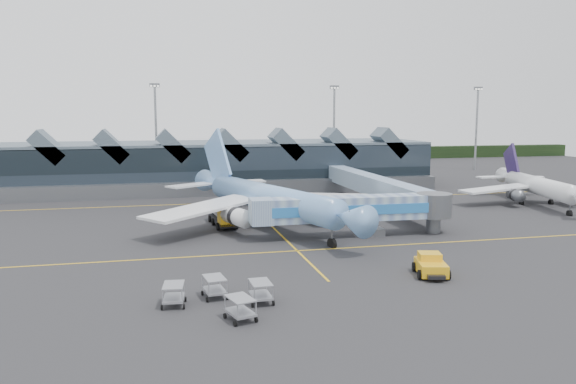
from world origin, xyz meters
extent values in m
plane|color=#242426|center=(0.00, 0.00, 0.00)|extent=(260.00, 260.00, 0.00)
cube|color=gold|center=(0.00, -8.00, 0.01)|extent=(120.00, 0.25, 0.01)
cube|color=gold|center=(0.00, 28.00, 0.01)|extent=(120.00, 0.25, 0.01)
cube|color=gold|center=(0.00, 10.00, 0.01)|extent=(0.25, 60.00, 0.01)
cube|color=black|center=(0.00, 110.00, 2.00)|extent=(260.00, 4.00, 4.00)
cube|color=black|center=(-5.00, 48.00, 4.50)|extent=(90.00, 20.00, 9.00)
cube|color=#505F6B|center=(-5.00, 48.00, 9.20)|extent=(90.00, 20.00, 0.60)
cube|color=slate|center=(-5.00, 37.00, 1.30)|extent=(90.00, 2.50, 2.60)
cube|color=#505F6B|center=(-34.00, 41.00, 9.30)|extent=(6.43, 6.00, 6.43)
cube|color=#505F6B|center=(-23.00, 41.00, 9.30)|extent=(6.43, 6.00, 6.43)
cube|color=#505F6B|center=(-12.00, 41.00, 9.30)|extent=(6.43, 6.00, 6.43)
cube|color=#505F6B|center=(-1.00, 41.00, 9.30)|extent=(6.43, 6.00, 6.43)
cube|color=#505F6B|center=(10.00, 41.00, 9.30)|extent=(6.43, 6.00, 6.43)
cube|color=#505F6B|center=(21.00, 41.00, 9.30)|extent=(6.43, 6.00, 6.43)
cube|color=#505F6B|center=(32.00, 41.00, 9.30)|extent=(6.43, 6.00, 6.43)
cylinder|color=gray|center=(-15.00, 72.00, 11.00)|extent=(0.56, 0.56, 22.00)
cube|color=slate|center=(-15.00, 72.00, 22.00)|extent=(2.40, 0.50, 0.90)
cylinder|color=gray|center=(30.00, 72.00, 11.00)|extent=(0.56, 0.56, 22.00)
cube|color=slate|center=(30.00, 72.00, 22.00)|extent=(2.40, 0.50, 0.90)
cylinder|color=gray|center=(70.00, 70.00, 11.00)|extent=(0.56, 0.56, 22.00)
cube|color=slate|center=(70.00, 70.00, 22.00)|extent=(2.40, 0.50, 0.90)
cylinder|color=#72ACE8|center=(-0.24, 5.93, 3.93)|extent=(13.15, 29.10, 3.64)
cone|color=#72ACE8|center=(5.44, -10.41, 3.93)|extent=(5.11, 5.98, 3.64)
cube|color=black|center=(5.65, -11.01, 4.70)|extent=(1.42, 0.77, 0.48)
cone|color=#72ACE8|center=(-6.20, 23.06, 4.21)|extent=(5.66, 7.57, 3.64)
cube|color=white|center=(-9.45, 4.02, 3.29)|extent=(16.51, 14.38, 1.20)
cube|color=white|center=(8.16, 10.15, 3.29)|extent=(16.68, 5.83, 1.20)
cylinder|color=white|center=(-5.42, 1.89, 2.38)|extent=(3.80, 5.53, 2.26)
cylinder|color=white|center=(6.32, 5.98, 2.38)|extent=(3.80, 5.53, 2.26)
cube|color=#72ACE8|center=(-5.65, 21.47, 8.01)|extent=(3.47, 8.95, 10.04)
cube|color=white|center=(-10.03, 20.39, 4.21)|extent=(7.97, 6.63, 0.24)
cube|color=white|center=(-1.55, 23.34, 4.21)|extent=(7.83, 3.63, 0.24)
cylinder|color=slate|center=(4.34, -7.23, 1.05)|extent=(0.27, 0.27, 2.11)
cylinder|color=slate|center=(-3.58, 6.10, 1.05)|extent=(0.27, 0.27, 2.11)
cylinder|color=slate|center=(2.27, 8.14, 1.05)|extent=(0.27, 0.27, 2.11)
cylinder|color=black|center=(4.34, -7.23, 0.38)|extent=(0.85, 1.42, 1.35)
cylinder|color=white|center=(47.33, 13.34, 3.23)|extent=(7.15, 21.11, 2.99)
cone|color=white|center=(49.92, 25.94, 3.45)|extent=(3.89, 5.29, 2.99)
cube|color=white|center=(40.66, 15.69, 2.70)|extent=(12.80, 5.25, 1.00)
cylinder|color=slate|center=(42.45, 12.81, 1.96)|extent=(2.54, 3.89, 1.85)
cylinder|color=slate|center=(51.60, 10.93, 1.96)|extent=(2.54, 3.89, 1.85)
cube|color=#251745|center=(49.68, 24.76, 6.22)|extent=(1.79, 6.67, 7.29)
cube|color=white|center=(46.44, 25.74, 3.45)|extent=(5.79, 2.33, 0.25)
cube|color=white|center=(53.04, 24.38, 3.45)|extent=(6.05, 4.35, 0.25)
cylinder|color=slate|center=(45.34, 3.67, 0.87)|extent=(0.28, 0.28, 1.73)
cylinder|color=slate|center=(45.02, 14.73, 0.87)|extent=(0.28, 0.28, 1.73)
cylinder|color=slate|center=(50.00, 13.70, 0.87)|extent=(0.28, 0.28, 1.73)
cylinder|color=black|center=(45.34, 3.67, 0.31)|extent=(0.66, 1.18, 1.11)
cube|color=#667DAA|center=(8.30, -2.28, 3.60)|extent=(20.60, 3.55, 2.98)
cube|color=#256FBC|center=(8.26, -3.87, 3.60)|extent=(20.53, 0.59, 1.23)
cube|color=#667DAA|center=(-2.99, -2.03, 3.60)|extent=(2.74, 3.35, 3.08)
cylinder|color=slate|center=(11.38, -2.35, 1.80)|extent=(0.72, 0.72, 3.60)
cube|color=slate|center=(11.38, -2.35, 0.46)|extent=(2.51, 2.11, 0.92)
cylinder|color=black|center=(10.35, -2.33, 0.36)|extent=(0.43, 0.93, 0.92)
cylinder|color=black|center=(12.40, -2.38, 0.36)|extent=(0.43, 0.93, 0.92)
cylinder|color=slate|center=(19.59, -2.54, 3.60)|extent=(4.52, 4.52, 3.08)
cylinder|color=slate|center=(19.59, -2.54, 1.80)|extent=(1.85, 1.85, 3.60)
cube|color=black|center=(-6.47, 8.35, 0.74)|extent=(3.14, 9.11, 0.50)
cube|color=gold|center=(-6.18, 4.98, 1.79)|extent=(2.56, 2.38, 2.18)
cube|color=black|center=(-6.11, 4.19, 2.28)|extent=(2.19, 0.34, 0.99)
cylinder|color=#BBBCC0|center=(-6.57, 9.53, 2.08)|extent=(2.77, 5.93, 2.28)
sphere|color=#BBBCC0|center=(-6.82, 12.40, 2.08)|extent=(2.18, 2.18, 2.18)
sphere|color=#BBBCC0|center=(-6.33, 6.67, 2.08)|extent=(2.18, 2.18, 2.18)
cylinder|color=black|center=(-7.45, 5.27, 0.50)|extent=(0.43, 1.02, 0.99)
cylinder|color=black|center=(-4.98, 5.49, 0.50)|extent=(0.43, 1.02, 0.99)
cylinder|color=black|center=(-7.75, 8.74, 0.50)|extent=(0.43, 1.02, 0.99)
cylinder|color=black|center=(-5.28, 8.95, 0.50)|extent=(0.43, 1.02, 0.99)
cylinder|color=black|center=(-7.96, 11.21, 0.50)|extent=(0.43, 1.02, 0.99)
cylinder|color=black|center=(-5.49, 11.42, 0.50)|extent=(0.43, 1.02, 0.99)
cube|color=gold|center=(10.07, -20.27, 0.80)|extent=(3.47, 4.60, 1.14)
cube|color=gold|center=(10.24, -19.61, 1.65)|extent=(2.44, 2.28, 0.80)
cube|color=black|center=(9.51, -22.35, 0.51)|extent=(1.77, 1.29, 0.34)
cylinder|color=black|center=(8.45, -21.25, 0.45)|extent=(0.56, 0.97, 0.91)
cylinder|color=black|center=(10.98, -21.92, 0.45)|extent=(0.56, 0.97, 0.91)
cylinder|color=black|center=(9.16, -18.61, 0.45)|extent=(0.56, 0.97, 0.91)
cylinder|color=black|center=(11.68, -19.29, 0.45)|extent=(0.56, 0.97, 0.91)
cube|color=#9899A0|center=(-10.70, -22.09, 0.63)|extent=(1.93, 2.71, 0.17)
cube|color=#9899A0|center=(-10.70, -22.09, 1.72)|extent=(1.93, 2.71, 0.09)
cylinder|color=black|center=(-9.97, -21.06, 0.21)|extent=(0.19, 0.43, 0.41)
cube|color=#9899A0|center=(-7.18, -24.27, 0.63)|extent=(1.69, 2.58, 0.17)
cube|color=#9899A0|center=(-7.18, -24.27, 1.72)|extent=(1.69, 2.58, 0.09)
cylinder|color=black|center=(-6.35, -23.32, 0.21)|extent=(0.15, 0.42, 0.41)
cube|color=#9899A0|center=(-14.10, -23.34, 0.63)|extent=(1.89, 2.70, 0.17)
cube|color=#9899A0|center=(-14.10, -23.34, 1.72)|extent=(1.89, 2.70, 0.09)
cylinder|color=black|center=(-13.14, -22.53, 0.21)|extent=(0.19, 0.43, 0.41)
cube|color=#9899A0|center=(-9.36, -27.78, 0.63)|extent=(2.25, 2.87, 0.17)
cube|color=#9899A0|center=(-9.36, -27.78, 1.72)|extent=(2.25, 2.87, 0.09)
cylinder|color=black|center=(-8.79, -26.66, 0.21)|extent=(0.25, 0.44, 0.41)
camera|label=1|loc=(-15.09, -67.70, 15.35)|focal=35.00mm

